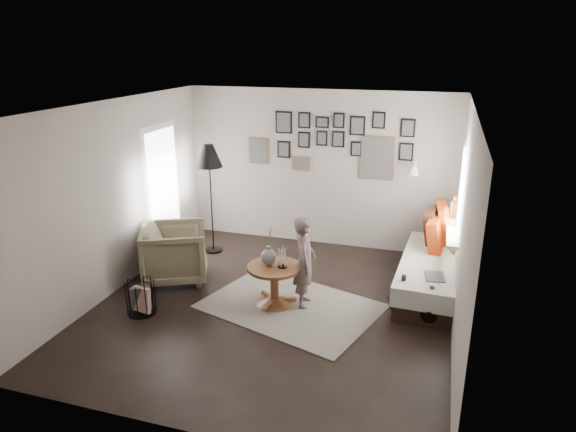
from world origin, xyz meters
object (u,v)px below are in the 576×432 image
(daybed, at_px, (435,268))
(demijohn_small, at_px, (430,310))
(pedestal_table, at_px, (274,287))
(vase, at_px, (269,254))
(floor_lamp, at_px, (209,160))
(magazine_basket, at_px, (141,297))
(armchair, at_px, (175,253))
(child, at_px, (305,262))
(demijohn_large, at_px, (402,300))

(daybed, height_order, demijohn_small, daybed)
(demijohn_small, bearing_deg, pedestal_table, -177.19)
(vase, distance_m, floor_lamp, 2.21)
(magazine_basket, bearing_deg, armchair, 93.22)
(daybed, bearing_deg, demijohn_small, -88.38)
(daybed, bearing_deg, floor_lamp, 176.98)
(daybed, relative_size, child, 1.79)
(pedestal_table, bearing_deg, demijohn_large, 7.58)
(floor_lamp, xyz_separation_m, child, (1.93, -1.33, -0.93))
(demijohn_large, bearing_deg, magazine_basket, -163.88)
(vase, relative_size, floor_lamp, 0.28)
(vase, bearing_deg, pedestal_table, -14.04)
(floor_lamp, relative_size, demijohn_small, 3.57)
(demijohn_large, distance_m, child, 1.32)
(child, bearing_deg, vase, 88.32)
(armchair, relative_size, magazine_basket, 2.06)
(armchair, bearing_deg, vase, -127.05)
(vase, relative_size, demijohn_large, 0.91)
(demijohn_small, bearing_deg, armchair, 176.64)
(armchair, bearing_deg, demijohn_large, -118.04)
(magazine_basket, bearing_deg, child, 22.86)
(pedestal_table, height_order, daybed, daybed)
(magazine_basket, relative_size, child, 0.36)
(daybed, xyz_separation_m, magazine_basket, (-3.56, -1.79, -0.10))
(demijohn_large, bearing_deg, child, -175.20)
(magazine_basket, relative_size, demijohn_small, 0.88)
(armchair, bearing_deg, daybed, -104.31)
(pedestal_table, bearing_deg, armchair, 169.21)
(armchair, height_order, demijohn_small, armchair)
(floor_lamp, bearing_deg, pedestal_table, -42.97)
(vase, height_order, demijohn_large, vase)
(demijohn_large, relative_size, demijohn_small, 1.10)
(pedestal_table, height_order, demijohn_large, pedestal_table)
(demijohn_large, bearing_deg, vase, -173.43)
(magazine_basket, height_order, demijohn_large, demijohn_large)
(demijohn_large, bearing_deg, pedestal_table, -172.42)
(daybed, distance_m, armchair, 3.70)
(demijohn_large, bearing_deg, armchair, 178.39)
(pedestal_table, bearing_deg, daybed, 28.49)
(armchair, distance_m, child, 2.01)
(floor_lamp, bearing_deg, magazine_basket, -90.21)
(floor_lamp, xyz_separation_m, demijohn_large, (3.18, -1.23, -1.33))
(pedestal_table, relative_size, vase, 1.40)
(pedestal_table, distance_m, child, 0.53)
(floor_lamp, bearing_deg, armchair, -93.27)
(vase, distance_m, magazine_basket, 1.72)
(pedestal_table, bearing_deg, demijohn_small, 2.81)
(armchair, xyz_separation_m, floor_lamp, (0.06, 1.14, 1.13))
(child, bearing_deg, armchair, 71.32)
(floor_lamp, relative_size, magazine_basket, 4.07)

